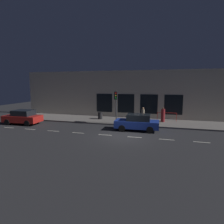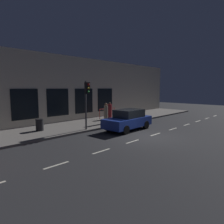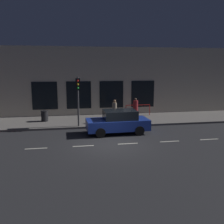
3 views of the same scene
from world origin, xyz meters
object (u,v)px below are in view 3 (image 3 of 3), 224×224
(parked_car_0, at_px, (118,122))
(trash_bin, at_px, (45,116))
(pedestrian_1, at_px, (135,109))
(pedestrian_0, at_px, (114,112))
(traffic_light, at_px, (78,92))

(parked_car_0, relative_size, trash_bin, 4.93)
(pedestrian_1, distance_m, trash_bin, 7.53)
(pedestrian_0, distance_m, trash_bin, 5.60)
(parked_car_0, bearing_deg, pedestrian_0, -6.69)
(traffic_light, height_order, trash_bin, traffic_light)
(parked_car_0, height_order, trash_bin, parked_car_0)
(pedestrian_0, bearing_deg, parked_car_0, -95.13)
(traffic_light, height_order, pedestrian_0, traffic_light)
(pedestrian_1, bearing_deg, parked_car_0, 169.98)
(traffic_light, relative_size, trash_bin, 4.22)
(parked_car_0, relative_size, pedestrian_1, 2.52)
(pedestrian_1, height_order, trash_bin, pedestrian_1)
(pedestrian_0, xyz_separation_m, trash_bin, (1.38, 5.41, -0.41))
(pedestrian_0, xyz_separation_m, pedestrian_1, (1.60, -2.11, -0.08))
(pedestrian_0, distance_m, pedestrian_1, 2.64)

